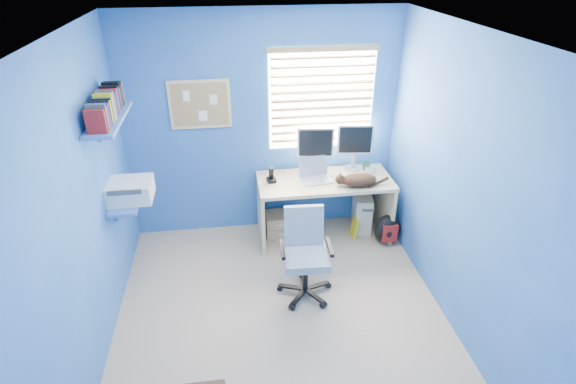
{
  "coord_description": "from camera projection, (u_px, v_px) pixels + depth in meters",
  "views": [
    {
      "loc": [
        -0.37,
        -3.05,
        3.01
      ],
      "look_at": [
        0.15,
        0.65,
        0.95
      ],
      "focal_mm": 28.0,
      "sensor_mm": 36.0,
      "label": 1
    }
  ],
  "objects": [
    {
      "name": "phone",
      "position": [
        271.0,
        174.0,
        4.88
      ],
      "size": [
        0.11,
        0.12,
        0.17
      ],
      "primitive_type": "cube",
      "rotation": [
        0.0,
        0.0,
        0.17
      ],
      "color": "black",
      "rests_on": "desk"
    },
    {
      "name": "desk",
      "position": [
        324.0,
        208.0,
        5.14
      ],
      "size": [
        1.48,
        0.65,
        0.74
      ],
      "primitive_type": "cube",
      "color": "tan",
      "rests_on": "floor"
    },
    {
      "name": "monitor_right",
      "position": [
        354.0,
        147.0,
        5.07
      ],
      "size": [
        0.41,
        0.17,
        0.54
      ],
      "primitive_type": "cube",
      "rotation": [
        0.0,
        0.0,
        -0.13
      ],
      "color": "silver",
      "rests_on": "desk"
    },
    {
      "name": "cat",
      "position": [
        359.0,
        180.0,
        4.79
      ],
      "size": [
        0.4,
        0.24,
        0.14
      ],
      "primitive_type": "ellipsoid",
      "rotation": [
        0.0,
        0.0,
        -0.09
      ],
      "color": "black",
      "rests_on": "desk"
    },
    {
      "name": "laptop",
      "position": [
        317.0,
        171.0,
        4.89
      ],
      "size": [
        0.36,
        0.3,
        0.22
      ],
      "primitive_type": "cube",
      "rotation": [
        0.0,
        0.0,
        0.14
      ],
      "color": "silver",
      "rests_on": "desk"
    },
    {
      "name": "wall_shelves",
      "position": [
        117.0,
        150.0,
        3.94
      ],
      "size": [
        0.42,
        0.9,
        1.05
      ],
      "color": "#4672C0",
      "rests_on": "ground"
    },
    {
      "name": "wall_left",
      "position": [
        82.0,
        213.0,
        3.36
      ],
      "size": [
        0.01,
        3.2,
        2.5
      ],
      "primitive_type": "cube",
      "color": "#2462A9",
      "rests_on": "ground"
    },
    {
      "name": "tower_pc",
      "position": [
        362.0,
        210.0,
        5.38
      ],
      "size": [
        0.26,
        0.46,
        0.45
      ],
      "primitive_type": "cube",
      "rotation": [
        0.0,
        0.0,
        -0.16
      ],
      "color": "beige",
      "rests_on": "floor"
    },
    {
      "name": "monitor_left",
      "position": [
        315.0,
        150.0,
        4.99
      ],
      "size": [
        0.41,
        0.17,
        0.54
      ],
      "primitive_type": "cube",
      "rotation": [
        0.0,
        0.0,
        -0.12
      ],
      "color": "silver",
      "rests_on": "desk"
    },
    {
      "name": "floor",
      "position": [
        282.0,
        317.0,
        4.15
      ],
      "size": [
        3.0,
        3.2,
        0.0
      ],
      "primitive_type": "cube",
      "color": "tan",
      "rests_on": "ground"
    },
    {
      "name": "ceiling",
      "position": [
        279.0,
        34.0,
        2.94
      ],
      "size": [
        3.0,
        3.2,
        0.0
      ],
      "primitive_type": "cube",
      "color": "white",
      "rests_on": "wall_back"
    },
    {
      "name": "wall_front",
      "position": [
        322.0,
        363.0,
        2.16
      ],
      "size": [
        3.0,
        0.01,
        2.5
      ],
      "primitive_type": "cube",
      "color": "#2462A9",
      "rests_on": "ground"
    },
    {
      "name": "backpack",
      "position": [
        387.0,
        229.0,
        5.1
      ],
      "size": [
        0.32,
        0.25,
        0.36
      ],
      "primitive_type": "ellipsoid",
      "rotation": [
        0.0,
        0.0,
        -0.05
      ],
      "color": "black",
      "rests_on": "floor"
    },
    {
      "name": "yellow_book",
      "position": [
        354.0,
        227.0,
        5.24
      ],
      "size": [
        0.03,
        0.17,
        0.24
      ],
      "primitive_type": "cube",
      "color": "yellow",
      "rests_on": "floor"
    },
    {
      "name": "wall_right",
      "position": [
        460.0,
        187.0,
        3.73
      ],
      "size": [
        0.01,
        3.2,
        2.5
      ],
      "primitive_type": "cube",
      "color": "#2462A9",
      "rests_on": "ground"
    },
    {
      "name": "corkboard",
      "position": [
        200.0,
        105.0,
        4.69
      ],
      "size": [
        0.64,
        0.02,
        0.52
      ],
      "color": "tan",
      "rests_on": "ground"
    },
    {
      "name": "wall_back",
      "position": [
        262.0,
        128.0,
        4.93
      ],
      "size": [
        3.0,
        0.01,
        2.5
      ],
      "primitive_type": "cube",
      "color": "#2462A9",
      "rests_on": "ground"
    },
    {
      "name": "drawer_boxes",
      "position": [
        281.0,
        223.0,
        5.29
      ],
      "size": [
        0.35,
        0.28,
        0.27
      ],
      "primitive_type": "cube",
      "color": "tan",
      "rests_on": "floor"
    },
    {
      "name": "office_chair",
      "position": [
        305.0,
        264.0,
        4.3
      ],
      "size": [
        0.53,
        0.53,
        0.87
      ],
      "color": "black",
      "rests_on": "floor"
    },
    {
      "name": "mug",
      "position": [
        366.0,
        166.0,
        5.14
      ],
      "size": [
        0.1,
        0.09,
        0.1
      ],
      "primitive_type": "imported",
      "color": "#285D56",
      "rests_on": "desk"
    },
    {
      "name": "window_blinds",
      "position": [
        322.0,
        100.0,
        4.84
      ],
      "size": [
        1.15,
        0.05,
        1.1
      ],
      "color": "white",
      "rests_on": "ground"
    },
    {
      "name": "cd_spindle",
      "position": [
        370.0,
        169.0,
        5.12
      ],
      "size": [
        0.13,
        0.13,
        0.07
      ],
      "primitive_type": "cylinder",
      "color": "silver",
      "rests_on": "desk"
    }
  ]
}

